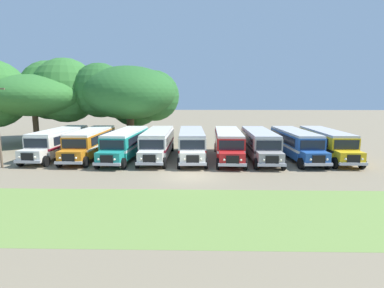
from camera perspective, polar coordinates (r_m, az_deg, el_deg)
The scene contains 13 objects.
ground_plane at distance 24.23m, azimuth -0.34°, elevation -6.10°, with size 220.00×220.00×0.00m, color #84755B.
foreground_grass_strip at distance 17.00m, azimuth -1.09°, elevation -12.91°, with size 80.00×8.17×0.01m, color olive.
parked_bus_slot_0 at distance 34.94m, azimuth -23.99°, elevation 0.50°, with size 2.96×10.88×2.82m.
parked_bus_slot_1 at distance 33.29m, azimuth -18.68°, elevation 0.41°, with size 2.76×10.85×2.82m.
parked_bus_slot_2 at distance 31.73m, azimuth -12.43°, elevation 0.27°, with size 3.15×10.90×2.82m.
parked_bus_slot_3 at distance 31.37m, azimuth -6.50°, elevation 0.33°, with size 2.71×10.84×2.82m.
parked_bus_slot_4 at distance 31.03m, azimuth -0.06°, elevation 0.29°, with size 3.03×10.88×2.82m.
parked_bus_slot_5 at distance 30.99m, azimuth 6.91°, elevation 0.21°, with size 2.98×10.88×2.82m.
parked_bus_slot_6 at distance 31.49m, azimuth 12.72°, elevation 0.19°, with size 2.79×10.85×2.82m.
parked_bus_slot_7 at distance 32.71m, azimuth 19.04°, elevation 0.25°, with size 2.99×10.88×2.82m.
parked_bus_slot_8 at distance 34.09m, azimuth 24.16°, elevation 0.28°, with size 2.73×10.85×2.82m.
broad_shade_tree at distance 42.54m, azimuth -11.66°, elevation 9.22°, with size 13.71×14.40×10.57m.
secondary_tree at distance 45.24m, azimuth -27.50°, elevation 8.65°, with size 16.55×14.70×11.31m.
Camera 1 is at (0.67, -23.35, 6.42)m, focal length 28.05 mm.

